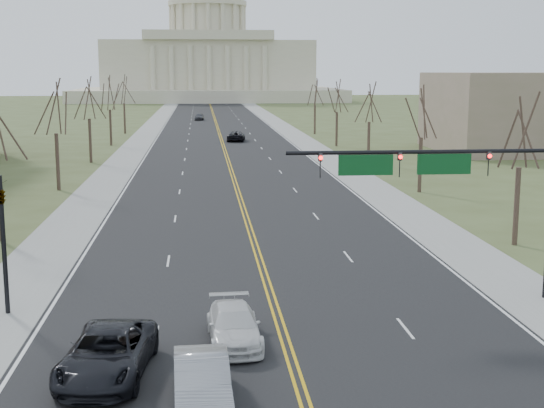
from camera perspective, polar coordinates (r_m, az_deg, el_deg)
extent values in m
cube|color=black|center=(129.07, -4.02, 5.44)|extent=(20.00, 380.00, 0.01)
cube|color=black|center=(26.88, 1.75, -12.50)|extent=(120.00, 14.00, 0.01)
cube|color=gray|center=(129.34, -9.37, 5.35)|extent=(4.00, 380.00, 0.03)
cube|color=gray|center=(129.92, 1.30, 5.50)|extent=(4.00, 380.00, 0.03)
cube|color=gold|center=(129.07, -4.02, 5.44)|extent=(0.42, 380.00, 0.01)
cube|color=silver|center=(129.21, -8.39, 5.37)|extent=(0.15, 380.00, 0.01)
cube|color=silver|center=(129.68, 0.33, 5.49)|extent=(0.15, 380.00, 0.01)
cube|color=beige|center=(268.77, -4.79, 8.24)|extent=(90.00, 60.00, 4.00)
cube|color=beige|center=(268.65, -4.82, 10.37)|extent=(70.00, 40.00, 16.00)
cube|color=beige|center=(248.40, -4.80, 12.59)|extent=(42.00, 3.00, 3.00)
cylinder|color=beige|center=(269.10, -4.87, 13.35)|extent=(24.00, 24.00, 12.00)
cylinder|color=beige|center=(269.58, -4.89, 14.79)|extent=(27.00, 27.00, 1.60)
ellipsoid|color=slate|center=(269.65, -4.89, 14.96)|extent=(24.00, 24.00, 22.80)
cylinder|color=black|center=(33.72, 11.25, 3.88)|extent=(12.00, 0.18, 0.18)
imported|color=black|center=(34.76, 15.97, 2.95)|extent=(0.35, 0.40, 1.10)
sphere|color=#FF0C0C|center=(34.58, 16.09, 3.49)|extent=(0.18, 0.18, 0.18)
imported|color=black|center=(33.51, 9.58, 2.94)|extent=(0.35, 0.40, 1.10)
sphere|color=#FF0C0C|center=(33.33, 9.66, 3.51)|extent=(0.18, 0.18, 0.18)
imported|color=black|center=(32.78, 3.65, 2.91)|extent=(0.35, 0.40, 1.10)
sphere|color=#FF0C0C|center=(32.60, 3.70, 3.49)|extent=(0.18, 0.18, 0.18)
cube|color=#0C4C1E|center=(34.08, 12.83, 2.95)|extent=(2.40, 0.12, 0.90)
cube|color=#0C4C1E|center=(33.16, 7.07, 2.93)|extent=(2.40, 0.12, 0.90)
cylinder|color=black|center=(33.99, -19.55, -2.97)|extent=(0.20, 0.20, 6.00)
imported|color=black|center=(33.59, -19.76, 0.70)|extent=(0.32, 0.36, 0.99)
cylinder|color=#372A20|center=(47.20, 17.93, -0.17)|extent=(0.32, 0.32, 4.68)
cylinder|color=#372A20|center=(65.82, 11.09, 2.90)|extent=(0.32, 0.32, 4.68)
cylinder|color=#372A20|center=(68.21, -15.84, 3.07)|extent=(0.32, 0.32, 4.95)
cylinder|color=#372A20|center=(85.07, 7.29, 4.59)|extent=(0.32, 0.32, 4.68)
cylinder|color=#372A20|center=(87.85, -13.53, 4.65)|extent=(0.32, 0.32, 4.95)
cylinder|color=#372A20|center=(104.61, 4.89, 5.64)|extent=(0.32, 0.32, 4.68)
cylinder|color=#372A20|center=(107.62, -12.05, 5.65)|extent=(0.32, 0.32, 4.95)
cylinder|color=#372A20|center=(124.29, 3.24, 6.35)|extent=(0.32, 0.32, 4.68)
cylinder|color=#372A20|center=(127.47, -11.04, 6.34)|extent=(0.32, 0.32, 4.95)
cube|color=#7C6E58|center=(104.13, 19.20, 6.57)|extent=(25.00, 20.00, 10.00)
imported|color=gray|center=(24.08, -5.30, -13.23)|extent=(1.89, 4.92, 1.60)
imported|color=black|center=(26.77, -12.30, -10.95)|extent=(3.33, 6.12, 1.63)
imported|color=silver|center=(29.27, -2.89, -9.13)|extent=(2.13, 4.82, 1.38)
imported|color=black|center=(111.97, -2.72, 5.13)|extent=(3.02, 5.51, 1.46)
imported|color=#4E4F55|center=(159.78, -5.50, 6.57)|extent=(2.04, 4.43, 1.47)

